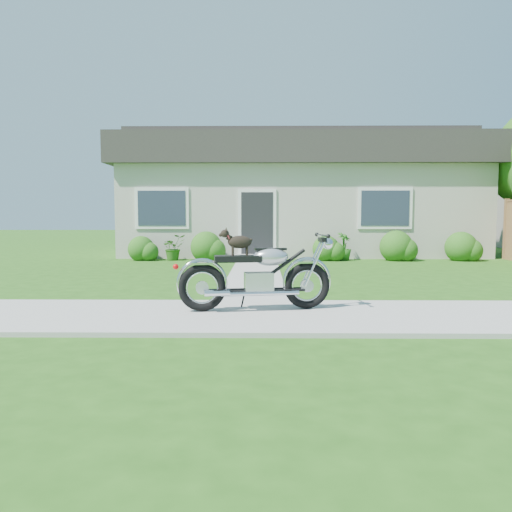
# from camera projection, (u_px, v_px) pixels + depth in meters

# --- Properties ---
(ground) EXTENTS (80.00, 80.00, 0.00)m
(ground) POSITION_uv_depth(u_px,v_px,m) (360.00, 317.00, 6.80)
(ground) COLOR #235114
(ground) RESTS_ON ground
(sidewalk) EXTENTS (24.00, 2.20, 0.04)m
(sidewalk) POSITION_uv_depth(u_px,v_px,m) (360.00, 315.00, 6.80)
(sidewalk) COLOR #9E9B93
(sidewalk) RESTS_ON ground
(walkway) EXTENTS (1.20, 8.00, 0.03)m
(walkway) POSITION_uv_depth(u_px,v_px,m) (255.00, 273.00, 11.80)
(walkway) COLOR #9E9B93
(walkway) RESTS_ON ground
(house) EXTENTS (12.60, 7.03, 4.50)m
(house) POSITION_uv_depth(u_px,v_px,m) (298.00, 194.00, 18.57)
(house) COLOR beige
(house) RESTS_ON ground
(shrub_row) EXTENTS (10.66, 1.00, 1.00)m
(shrub_row) POSITION_uv_depth(u_px,v_px,m) (321.00, 248.00, 15.23)
(shrub_row) COLOR #295B18
(shrub_row) RESTS_ON ground
(potted_plant_left) EXTENTS (0.93, 0.91, 0.79)m
(potted_plant_left) POSITION_uv_depth(u_px,v_px,m) (173.00, 247.00, 15.34)
(potted_plant_left) COLOR #2A5B18
(potted_plant_left) RESTS_ON ground
(potted_plant_right) EXTENTS (0.67, 0.67, 0.85)m
(potted_plant_right) POSITION_uv_depth(u_px,v_px,m) (343.00, 246.00, 15.27)
(potted_plant_right) COLOR #27621B
(potted_plant_right) RESTS_ON ground
(motorcycle_with_dog) EXTENTS (2.21, 0.68, 1.14)m
(motorcycle_with_dog) POSITION_uv_depth(u_px,v_px,m) (258.00, 275.00, 7.04)
(motorcycle_with_dog) COLOR black
(motorcycle_with_dog) RESTS_ON sidewalk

